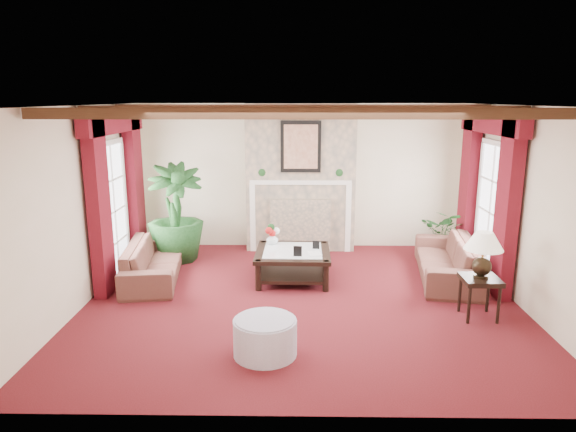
{
  "coord_description": "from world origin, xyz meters",
  "views": [
    {
      "loc": [
        -0.08,
        -6.84,
        2.8
      ],
      "look_at": [
        -0.2,
        0.4,
        1.13
      ],
      "focal_mm": 32.0,
      "sensor_mm": 36.0,
      "label": 1
    }
  ],
  "objects_px": {
    "sofa_left": "(153,255)",
    "potted_palm": "(176,234)",
    "sofa_right": "(447,253)",
    "coffee_table": "(293,265)",
    "side_table": "(479,297)",
    "ottoman": "(265,337)"
  },
  "relations": [
    {
      "from": "sofa_left",
      "to": "potted_palm",
      "type": "relative_size",
      "value": 1.06
    },
    {
      "from": "sofa_right",
      "to": "coffee_table",
      "type": "distance_m",
      "value": 2.45
    },
    {
      "from": "side_table",
      "to": "ottoman",
      "type": "xyz_separation_m",
      "value": [
        -2.72,
        -1.04,
        -0.07
      ]
    },
    {
      "from": "sofa_left",
      "to": "ottoman",
      "type": "xyz_separation_m",
      "value": [
        1.9,
        -2.44,
        -0.18
      ]
    },
    {
      "from": "sofa_right",
      "to": "potted_palm",
      "type": "height_order",
      "value": "potted_palm"
    },
    {
      "from": "sofa_right",
      "to": "coffee_table",
      "type": "relative_size",
      "value": 1.91
    },
    {
      "from": "coffee_table",
      "to": "potted_palm",
      "type": "bearing_deg",
      "value": 155.76
    },
    {
      "from": "sofa_right",
      "to": "side_table",
      "type": "xyz_separation_m",
      "value": [
        -0.02,
        -1.51,
        -0.14
      ]
    },
    {
      "from": "potted_palm",
      "to": "coffee_table",
      "type": "relative_size",
      "value": 1.68
    },
    {
      "from": "potted_palm",
      "to": "side_table",
      "type": "bearing_deg",
      "value": -27.92
    },
    {
      "from": "sofa_right",
      "to": "side_table",
      "type": "height_order",
      "value": "sofa_right"
    },
    {
      "from": "sofa_left",
      "to": "potted_palm",
      "type": "xyz_separation_m",
      "value": [
        0.15,
        0.97,
        0.09
      ]
    },
    {
      "from": "potted_palm",
      "to": "ottoman",
      "type": "xyz_separation_m",
      "value": [
        1.75,
        -3.41,
        -0.27
      ]
    },
    {
      "from": "potted_palm",
      "to": "coffee_table",
      "type": "bearing_deg",
      "value": -25.25
    },
    {
      "from": "sofa_left",
      "to": "sofa_right",
      "type": "distance_m",
      "value": 4.64
    },
    {
      "from": "sofa_left",
      "to": "sofa_right",
      "type": "relative_size",
      "value": 0.93
    },
    {
      "from": "side_table",
      "to": "ottoman",
      "type": "distance_m",
      "value": 2.91
    },
    {
      "from": "sofa_right",
      "to": "ottoman",
      "type": "xyz_separation_m",
      "value": [
        -2.73,
        -2.55,
        -0.21
      ]
    },
    {
      "from": "sofa_right",
      "to": "side_table",
      "type": "relative_size",
      "value": 4.0
    },
    {
      "from": "sofa_right",
      "to": "potted_palm",
      "type": "bearing_deg",
      "value": -92.17
    },
    {
      "from": "ottoman",
      "to": "side_table",
      "type": "bearing_deg",
      "value": 20.99
    },
    {
      "from": "potted_palm",
      "to": "coffee_table",
      "type": "height_order",
      "value": "potted_palm"
    }
  ]
}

